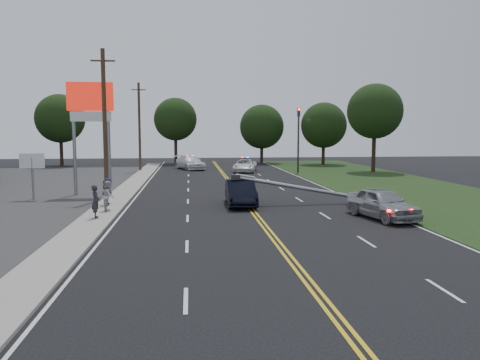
{
  "coord_description": "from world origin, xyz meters",
  "views": [
    {
      "loc": [
        -3.55,
        -20.34,
        4.58
      ],
      "look_at": [
        -0.62,
        6.88,
        1.7
      ],
      "focal_mm": 35.0,
      "sensor_mm": 36.0,
      "label": 1
    }
  ],
  "objects": [
    {
      "name": "traffic_signal",
      "position": [
        8.3,
        30.0,
        4.21
      ],
      "size": [
        0.28,
        0.41,
        7.05
      ],
      "color": "#2D2D30",
      "rests_on": "ground"
    },
    {
      "name": "fallen_streetlight",
      "position": [
        4.19,
        8.0,
        0.92
      ],
      "size": [
        9.36,
        0.44,
        1.91
      ],
      "color": "#2D2D30",
      "rests_on": "ground"
    },
    {
      "name": "bystander_c",
      "position": [
        -8.54,
        8.66,
        0.92
      ],
      "size": [
        0.75,
        1.12,
        1.61
      ],
      "primitive_type": "imported",
      "rotation": [
        0.0,
        0.0,
        1.42
      ],
      "color": "#181D3C",
      "rests_on": "sidewalk"
    },
    {
      "name": "pylon_sign",
      "position": [
        -10.5,
        14.0,
        6.0
      ],
      "size": [
        3.2,
        0.35,
        8.0
      ],
      "color": "gray",
      "rests_on": "ground"
    },
    {
      "name": "ground",
      "position": [
        0.0,
        0.0,
        0.0
      ],
      "size": [
        120.0,
        120.0,
        0.0
      ],
      "primitive_type": "plane",
      "color": "black",
      "rests_on": "ground"
    },
    {
      "name": "small_sign",
      "position": [
        -14.0,
        12.0,
        2.33
      ],
      "size": [
        1.6,
        0.14,
        3.1
      ],
      "color": "gray",
      "rests_on": "ground"
    },
    {
      "name": "bystander_a",
      "position": [
        -8.38,
        4.05,
        0.97
      ],
      "size": [
        0.56,
        0.71,
        1.71
      ],
      "primitive_type": "imported",
      "rotation": [
        0.0,
        0.0,
        1.84
      ],
      "color": "#25242C",
      "rests_on": "sidewalk"
    },
    {
      "name": "grass_verge",
      "position": [
        13.5,
        10.0,
        0.01
      ],
      "size": [
        12.0,
        80.0,
        0.01
      ],
      "primitive_type": "cube",
      "color": "black",
      "rests_on": "ground"
    },
    {
      "name": "utility_pole_far",
      "position": [
        -9.2,
        34.0,
        5.08
      ],
      "size": [
        1.6,
        0.28,
        10.0
      ],
      "color": "#382619",
      "rests_on": "ground"
    },
    {
      "name": "bystander_d",
      "position": [
        -8.6,
        8.04,
        0.9
      ],
      "size": [
        0.51,
        0.96,
        1.57
      ],
      "primitive_type": "imported",
      "rotation": [
        0.0,
        0.0,
        1.71
      ],
      "color": "#60544D",
      "rests_on": "sidewalk"
    },
    {
      "name": "centerline_yellow",
      "position": [
        0.0,
        10.0,
        0.01
      ],
      "size": [
        0.36,
        80.0,
        0.0
      ],
      "primitive_type": "cube",
      "color": "gold",
      "rests_on": "ground"
    },
    {
      "name": "tree_8",
      "position": [
        14.64,
        42.05,
        5.34
      ],
      "size": [
        6.19,
        6.19,
        8.45
      ],
      "color": "black",
      "rests_on": "ground"
    },
    {
      "name": "utility_pole_mid",
      "position": [
        -9.2,
        12.0,
        5.08
      ],
      "size": [
        1.6,
        0.28,
        10.0
      ],
      "color": "#382619",
      "rests_on": "ground"
    },
    {
      "name": "waiting_sedan",
      "position": [
        6.45,
        2.91,
        0.8
      ],
      "size": [
        2.88,
        5.01,
        1.6
      ],
      "primitive_type": "imported",
      "rotation": [
        0.0,
        0.0,
        0.22
      ],
      "color": "#97989F",
      "rests_on": "ground"
    },
    {
      "name": "tree_6",
      "position": [
        -5.49,
        45.88,
        6.19
      ],
      "size": [
        5.96,
        5.96,
        9.19
      ],
      "color": "black",
      "rests_on": "ground"
    },
    {
      "name": "emergency_b",
      "position": [
        -3.52,
        35.68,
        0.81
      ],
      "size": [
        4.12,
        6.05,
        1.63
      ],
      "primitive_type": "imported",
      "rotation": [
        0.0,
        0.0,
        0.36
      ],
      "color": "silver",
      "rests_on": "ground"
    },
    {
      "name": "emergency_a",
      "position": [
        2.6,
        31.48,
        0.71
      ],
      "size": [
        3.37,
        5.47,
        1.41
      ],
      "primitive_type": "imported",
      "rotation": [
        0.0,
        0.0,
        -0.22
      ],
      "color": "white",
      "rests_on": "ground"
    },
    {
      "name": "bystander_b",
      "position": [
        -8.12,
        6.23,
        0.96
      ],
      "size": [
        0.71,
        0.87,
        1.68
      ],
      "primitive_type": "imported",
      "rotation": [
        0.0,
        0.0,
        1.66
      ],
      "color": "#ACABB0",
      "rests_on": "sidewalk"
    },
    {
      "name": "tree_7",
      "position": [
        6.7,
        45.84,
        5.17
      ],
      "size": [
        6.27,
        6.27,
        8.32
      ],
      "color": "black",
      "rests_on": "ground"
    },
    {
      "name": "crashed_sedan",
      "position": [
        -0.46,
        8.06,
        0.79
      ],
      "size": [
        1.76,
        4.84,
        1.59
      ],
      "primitive_type": "imported",
      "rotation": [
        0.0,
        0.0,
        -0.02
      ],
      "color": "black",
      "rests_on": "ground"
    },
    {
      "name": "sidewalk",
      "position": [
        -8.4,
        10.0,
        0.06
      ],
      "size": [
        1.8,
        70.0,
        0.12
      ],
      "primitive_type": "cube",
      "color": "gray",
      "rests_on": "ground"
    },
    {
      "name": "tree_5",
      "position": [
        -20.36,
        43.4,
        6.18
      ],
      "size": [
        6.35,
        6.35,
        9.37
      ],
      "color": "black",
      "rests_on": "ground"
    },
    {
      "name": "tree_9",
      "position": [
        16.93,
        30.03,
        6.74
      ],
      "size": [
        6.09,
        6.09,
        9.8
      ],
      "color": "black",
      "rests_on": "ground"
    }
  ]
}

